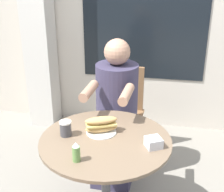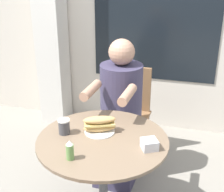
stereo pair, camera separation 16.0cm
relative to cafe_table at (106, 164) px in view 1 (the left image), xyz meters
The scene contains 8 objects.
lattice_pillar 1.89m from the cafe_table, 125.16° to the left, with size 0.28×0.28×2.40m.
cafe_table is the anchor object (origin of this frame).
diner_chair 0.95m from the cafe_table, 91.97° to the left, with size 0.40×0.40×0.87m.
seated_diner 0.60m from the cafe_table, 93.71° to the left, with size 0.36×0.62×1.21m.
sandwich_on_plate 0.25m from the cafe_table, 119.31° to the left, with size 0.22×0.20×0.11m.
drink_cup 0.35m from the cafe_table, behind, with size 0.08×0.08×0.10m.
napkin_box 0.37m from the cafe_table, ahead, with size 0.12×0.12×0.06m.
condiment_bottle 0.37m from the cafe_table, 113.25° to the right, with size 0.04×0.04×0.12m.
Camera 1 is at (0.35, -1.65, 1.73)m, focal length 50.00 mm.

